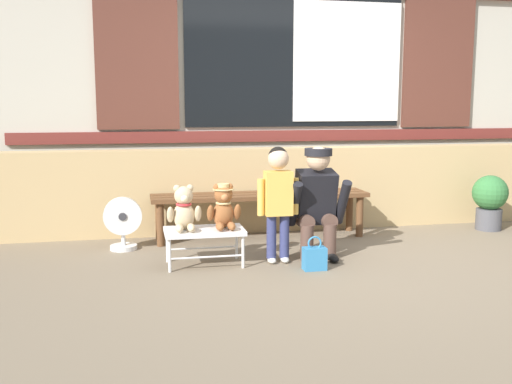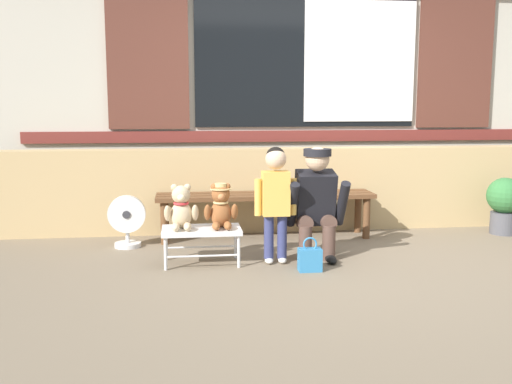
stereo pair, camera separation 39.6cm
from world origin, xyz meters
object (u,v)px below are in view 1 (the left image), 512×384
adult_crouching (317,202)px  handbag_on_ground (314,258)px  small_display_bench (204,233)px  teddy_bear_with_hat (224,207)px  floor_fan (123,224)px  wooden_bench_long (260,200)px  child_standing (278,192)px  teddy_bear_plain (184,210)px  potted_plant (490,199)px

adult_crouching → handbag_on_ground: size_ratio=3.49×
small_display_bench → handbag_on_ground: 0.91m
teddy_bear_with_hat → floor_fan: bearing=141.5°
wooden_bench_long → small_display_bench: bearing=-127.0°
wooden_bench_long → child_standing: child_standing is taller
teddy_bear_plain → potted_plant: (3.22, 0.75, -0.14)m
teddy_bear_plain → potted_plant: bearing=13.1°
wooden_bench_long → teddy_bear_with_hat: (-0.49, -0.86, 0.10)m
teddy_bear_with_hat → child_standing: (0.44, -0.04, 0.12)m
child_standing → potted_plant: 2.59m
small_display_bench → teddy_bear_plain: teddy_bear_plain is taller
floor_fan → child_standing: bearing=-28.6°
teddy_bear_plain → teddy_bear_with_hat: (0.32, 0.00, 0.01)m
floor_fan → wooden_bench_long: bearing=9.3°
adult_crouching → potted_plant: size_ratio=1.67×
child_standing → handbag_on_ground: bearing=-50.2°
floor_fan → handbag_on_ground: bearing=-32.9°
small_display_bench → potted_plant: size_ratio=1.12×
teddy_bear_plain → child_standing: (0.76, -0.04, 0.13)m
child_standing → potted_plant: bearing=17.8°
teddy_bear_with_hat → handbag_on_ground: teddy_bear_with_hat is taller
adult_crouching → handbag_on_ground: bearing=-109.7°
potted_plant → floor_fan: bearing=-178.4°
floor_fan → potted_plant: bearing=1.6°
teddy_bear_plain → handbag_on_ground: (0.99, -0.31, -0.37)m
wooden_bench_long → adult_crouching: adult_crouching is taller
teddy_bear_with_hat → floor_fan: teddy_bear_with_hat is taller
teddy_bear_plain → floor_fan: bearing=127.3°
child_standing → handbag_on_ground: (0.23, -0.28, -0.50)m
adult_crouching → child_standing: bearing=-165.2°
wooden_bench_long → floor_fan: bearing=-170.7°
child_standing → teddy_bear_plain: bearing=177.2°
small_display_bench → adult_crouching: adult_crouching is taller
adult_crouching → floor_fan: adult_crouching is taller
small_display_bench → wooden_bench_long: bearing=53.0°
wooden_bench_long → adult_crouching: 0.87m
teddy_bear_plain → potted_plant: teddy_bear_plain is taller
teddy_bear_plain → handbag_on_ground: teddy_bear_plain is taller
adult_crouching → teddy_bear_plain: bearing=-177.1°
wooden_bench_long → potted_plant: bearing=-2.7°
small_display_bench → child_standing: (0.60, -0.04, 0.33)m
potted_plant → teddy_bear_plain: bearing=-166.9°
teddy_bear_plain → floor_fan: size_ratio=0.76×
wooden_bench_long → teddy_bear_with_hat: bearing=-119.6°
wooden_bench_long → floor_fan: size_ratio=4.37×
child_standing → adult_crouching: 0.39m
handbag_on_ground → potted_plant: size_ratio=0.48×
teddy_bear_with_hat → adult_crouching: 0.81m
teddy_bear_plain → child_standing: size_ratio=0.38×
potted_plant → floor_fan: (-3.71, -0.10, -0.08)m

